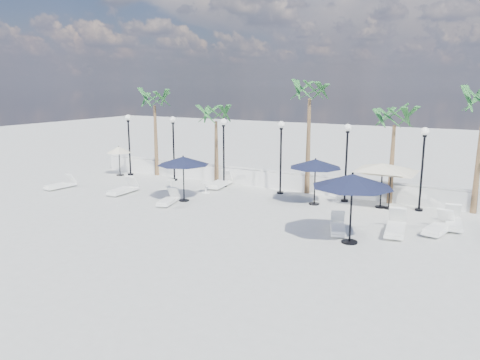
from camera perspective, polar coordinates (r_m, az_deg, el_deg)
The scene contains 29 objects.
ground at distance 19.44m, azimuth -3.13°, elevation -5.50°, with size 100.00×100.00×0.00m, color #AEAFA9.
balustrade at distance 25.76m, azimuth 5.86°, elevation -0.19°, with size 26.00×0.30×1.01m.
lamppost_0 at distance 30.37m, azimuth -13.40°, elevation 5.23°, with size 0.36×0.36×3.84m.
lamppost_1 at distance 28.12m, azimuth -8.12°, elevation 4.93°, with size 0.36×0.36×3.84m.
lamppost_2 at distance 26.15m, azimuth -2.00°, elevation 4.54°, with size 0.36×0.36×3.84m.
lamppost_3 at distance 24.52m, azimuth 5.01°, elevation 4.03°, with size 0.36×0.36×3.84m.
lamppost_4 at distance 23.31m, azimuth 12.88°, elevation 3.38°, with size 0.36×0.36×3.84m.
lamppost_5 at distance 22.58m, azimuth 21.41°, elevation 2.61°, with size 0.36×0.36×3.84m.
palm_0 at distance 29.83m, azimuth -10.38°, elevation 9.18°, with size 2.60×2.60×5.50m.
palm_1 at distance 27.22m, azimuth -2.95°, elevation 7.49°, with size 2.60×2.60×4.70m.
palm_2 at distance 24.59m, azimuth 8.50°, elevation 10.11°, with size 2.60×2.60×6.10m.
palm_3 at distance 23.45m, azimuth 18.32°, elevation 6.72°, with size 2.60×2.60×4.90m.
lounger_0 at distance 25.51m, azimuth -14.05°, elevation -1.10°, with size 0.77×2.02×0.74m.
lounger_1 at distance 27.82m, azimuth -21.04°, elevation -0.54°, with size 0.76×1.83×0.67m.
lounger_2 at distance 26.33m, azimuth -2.46°, elevation -0.32°, with size 0.96×2.21×0.80m.
lounger_3 at distance 22.89m, azimuth -8.71°, elevation -2.41°, with size 0.99×1.82×0.65m.
lounger_4 at distance 18.79m, azimuth 11.85°, elevation -5.65°, with size 1.11×1.84×0.66m.
lounger_5 at distance 19.20m, azimuth 18.44°, elevation -5.49°, with size 0.97×2.23×0.81m.
lounger_6 at distance 19.90m, azimuth 23.07°, elevation -5.28°, with size 1.04×2.09×0.75m.
lounger_7 at distance 20.89m, azimuth 24.55°, elevation -4.63°, with size 0.92×2.08×0.75m.
side_table_0 at distance 25.02m, azimuth -4.19°, elevation -0.80°, with size 0.59×0.59×0.57m.
side_table_1 at distance 26.49m, azimuth -8.41°, elevation -0.37°, with size 0.46×0.46×0.44m.
side_table_2 at distance 23.53m, azimuth 11.69°, elevation -1.98°, with size 0.47×0.47×0.46m.
parasol_navy_left at distance 23.08m, azimuth -6.94°, elevation 2.32°, with size 2.60×2.60×2.29m.
parasol_navy_mid at distance 22.53m, azimuth 9.18°, elevation 1.97°, with size 2.53×2.53×2.27m.
parasol_navy_right at distance 17.18m, azimuth 13.55°, elevation -0.12°, with size 2.95×2.95×2.64m.
parasol_cream_sq_a at distance 22.57m, azimuth 17.96°, elevation 1.63°, with size 4.45×4.45×2.18m.
parasol_cream_sq_b at distance 22.63m, azimuth 17.01°, elevation 1.93°, with size 4.54×4.54×2.28m.
parasol_cream_small at distance 30.50m, azimuth -14.55°, elevation 3.55°, with size 1.55×1.55×1.90m.
Camera 1 is at (10.03, -15.64, 5.74)m, focal length 35.00 mm.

